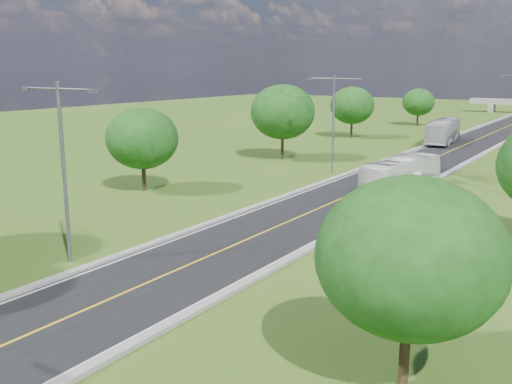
% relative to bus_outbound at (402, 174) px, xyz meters
% --- Properties ---
extents(ground, '(260.00, 260.00, 0.00)m').
position_rel_bus_outbound_xyz_m(ground, '(-2.94, 19.37, -1.54)').
color(ground, '#355818').
rests_on(ground, ground).
extents(road, '(8.00, 150.00, 0.06)m').
position_rel_bus_outbound_xyz_m(road, '(-2.94, 25.37, -1.51)').
color(road, black).
rests_on(road, ground).
extents(curb_left, '(0.50, 150.00, 0.22)m').
position_rel_bus_outbound_xyz_m(curb_left, '(-7.19, 25.37, -1.43)').
color(curb_left, gray).
rests_on(curb_left, ground).
extents(curb_right, '(0.50, 150.00, 0.22)m').
position_rel_bus_outbound_xyz_m(curb_right, '(1.31, 25.37, -1.43)').
color(curb_right, gray).
rests_on(curb_right, ground).
extents(speed_limit_sign, '(0.55, 0.09, 2.40)m').
position_rel_bus_outbound_xyz_m(speed_limit_sign, '(2.26, -2.65, 0.06)').
color(speed_limit_sign, slate).
rests_on(speed_limit_sign, ground).
extents(streetlight_near_left, '(5.90, 0.25, 10.00)m').
position_rel_bus_outbound_xyz_m(streetlight_near_left, '(-8.94, -28.63, 4.40)').
color(streetlight_near_left, slate).
rests_on(streetlight_near_left, ground).
extents(streetlight_mid_left, '(5.90, 0.25, 10.00)m').
position_rel_bus_outbound_xyz_m(streetlight_mid_left, '(-8.94, 4.37, 4.40)').
color(streetlight_mid_left, slate).
rests_on(streetlight_mid_left, ground).
extents(tree_lb, '(6.30, 6.30, 7.33)m').
position_rel_bus_outbound_xyz_m(tree_lb, '(-18.94, -12.63, 3.10)').
color(tree_lb, black).
rests_on(tree_lb, ground).
extents(tree_lc, '(7.56, 7.56, 8.79)m').
position_rel_bus_outbound_xyz_m(tree_lc, '(-17.94, 9.37, 4.03)').
color(tree_lc, black).
rests_on(tree_lc, ground).
extents(tree_ld, '(6.72, 6.72, 7.82)m').
position_rel_bus_outbound_xyz_m(tree_ld, '(-19.94, 33.37, 3.41)').
color(tree_ld, black).
rests_on(tree_ld, ground).
extents(tree_le, '(5.88, 5.88, 6.84)m').
position_rel_bus_outbound_xyz_m(tree_le, '(-17.44, 57.37, 2.79)').
color(tree_le, black).
rests_on(tree_le, ground).
extents(tree_ra, '(6.30, 6.30, 7.33)m').
position_rel_bus_outbound_xyz_m(tree_ra, '(11.06, -30.63, 3.10)').
color(tree_ra, black).
rests_on(tree_ra, ground).
extents(bus_outbound, '(3.90, 10.90, 2.97)m').
position_rel_bus_outbound_xyz_m(bus_outbound, '(0.00, 0.00, 0.00)').
color(bus_outbound, white).
rests_on(bus_outbound, road).
extents(bus_inbound, '(4.15, 12.46, 3.41)m').
position_rel_bus_outbound_xyz_m(bus_inbound, '(-6.14, 34.24, 0.22)').
color(bus_inbound, silver).
rests_on(bus_inbound, road).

